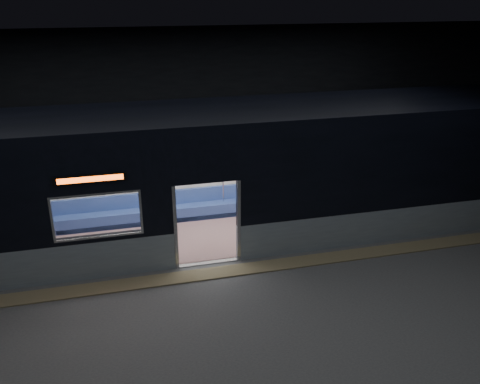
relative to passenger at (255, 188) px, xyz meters
name	(u,v)px	position (x,y,z in m)	size (l,w,h in m)	color
station_floor	(218,287)	(-1.87, -3.55, -0.80)	(24.00, 14.00, 0.01)	#47494C
station_envelope	(214,123)	(-1.87, -3.55, 2.86)	(24.00, 14.00, 5.00)	black
tactile_strip	(213,273)	(-1.87, -3.00, -0.78)	(22.80, 0.50, 0.03)	#8C7F59
metro_car	(195,170)	(-1.87, -1.00, 1.05)	(18.00, 3.04, 3.35)	#91A1AD
passenger	(255,188)	(0.00, 0.00, 0.00)	(0.41, 0.70, 1.37)	black
handbag	(258,194)	(0.02, -0.23, -0.12)	(0.30, 0.25, 0.15)	black
transit_map	(277,161)	(0.72, 0.31, 0.66)	(0.95, 0.03, 0.61)	white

